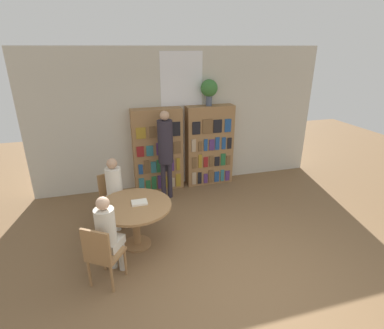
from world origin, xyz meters
The scene contains 12 objects.
ground_plane centered at (0.00, 0.00, 0.00)m, with size 16.00×16.00×0.00m, color brown.
wall_back centered at (0.00, 3.47, 1.51)m, with size 6.40×0.07×3.00m.
bookshelf_left centered at (-0.59, 3.28, 0.90)m, with size 1.06×0.34×1.80m.
bookshelf_right centered at (0.59, 3.28, 0.90)m, with size 1.06×0.34×1.80m.
flower_vase centered at (0.56, 3.28, 2.15)m, with size 0.36×0.36×0.55m.
reading_table centered at (-1.30, 1.30, 0.60)m, with size 1.14×1.14×0.73m.
chair_near_camera centered at (-1.80, 0.55, 0.51)m, with size 0.55×0.55×0.90m.
chair_left_side centered at (-1.62, 2.16, 0.51)m, with size 0.51×0.51×0.90m.
seated_reader_left centered at (-1.55, 1.99, 0.72)m, with size 0.37×0.41×1.25m.
seated_reader_right centered at (-1.70, 0.70, 0.71)m, with size 0.39×0.41×1.25m.
librarian_standing centered at (-0.51, 2.77, 1.14)m, with size 0.30×0.57×1.85m.
open_book_on_table centered at (-1.22, 1.32, 0.75)m, with size 0.24×0.18×0.03m.
Camera 1 is at (-1.55, -2.81, 2.99)m, focal length 28.00 mm.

